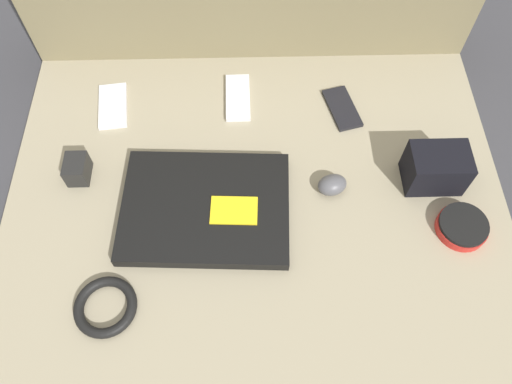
{
  "coord_description": "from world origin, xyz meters",
  "views": [
    {
      "loc": [
        -0.01,
        -0.49,
        0.97
      ],
      "look_at": [
        0.0,
        0.0,
        0.12
      ],
      "focal_mm": 35.0,
      "sensor_mm": 36.0,
      "label": 1
    }
  ],
  "objects_px": {
    "camera_pouch": "(436,168)",
    "charger_brick": "(77,169)",
    "speaker_puck": "(462,226)",
    "phone_silver": "(238,98)",
    "laptop": "(206,208)",
    "computer_mouse": "(332,185)",
    "phone_small": "(113,106)",
    "phone_black": "(342,108)"
  },
  "relations": [
    {
      "from": "speaker_puck",
      "to": "phone_small",
      "type": "xyz_separation_m",
      "value": [
        -0.71,
        0.32,
        -0.01
      ]
    },
    {
      "from": "computer_mouse",
      "to": "charger_brick",
      "type": "xyz_separation_m",
      "value": [
        -0.51,
        0.05,
        0.01
      ]
    },
    {
      "from": "charger_brick",
      "to": "laptop",
      "type": "bearing_deg",
      "value": -18.77
    },
    {
      "from": "computer_mouse",
      "to": "speaker_puck",
      "type": "xyz_separation_m",
      "value": [
        0.24,
        -0.09,
        -0.01
      ]
    },
    {
      "from": "computer_mouse",
      "to": "speaker_puck",
      "type": "height_order",
      "value": "computer_mouse"
    },
    {
      "from": "camera_pouch",
      "to": "phone_black",
      "type": "bearing_deg",
      "value": 130.36
    },
    {
      "from": "computer_mouse",
      "to": "phone_black",
      "type": "distance_m",
      "value": 0.21
    },
    {
      "from": "laptop",
      "to": "phone_small",
      "type": "xyz_separation_m",
      "value": [
        -0.21,
        0.27,
        -0.01
      ]
    },
    {
      "from": "phone_silver",
      "to": "phone_small",
      "type": "xyz_separation_m",
      "value": [
        -0.28,
        -0.02,
        -0.0
      ]
    },
    {
      "from": "laptop",
      "to": "computer_mouse",
      "type": "distance_m",
      "value": 0.25
    },
    {
      "from": "speaker_puck",
      "to": "phone_silver",
      "type": "relative_size",
      "value": 0.76
    },
    {
      "from": "phone_silver",
      "to": "charger_brick",
      "type": "relative_size",
      "value": 2.22
    },
    {
      "from": "phone_silver",
      "to": "charger_brick",
      "type": "distance_m",
      "value": 0.38
    },
    {
      "from": "laptop",
      "to": "phone_silver",
      "type": "relative_size",
      "value": 2.61
    },
    {
      "from": "camera_pouch",
      "to": "phone_silver",
      "type": "bearing_deg",
      "value": 150.38
    },
    {
      "from": "laptop",
      "to": "charger_brick",
      "type": "xyz_separation_m",
      "value": [
        -0.26,
        0.09,
        0.01
      ]
    },
    {
      "from": "computer_mouse",
      "to": "charger_brick",
      "type": "bearing_deg",
      "value": 158.06
    },
    {
      "from": "speaker_puck",
      "to": "camera_pouch",
      "type": "bearing_deg",
      "value": 108.06
    },
    {
      "from": "phone_black",
      "to": "charger_brick",
      "type": "bearing_deg",
      "value": -178.58
    },
    {
      "from": "phone_black",
      "to": "phone_small",
      "type": "height_order",
      "value": "phone_small"
    },
    {
      "from": "speaker_puck",
      "to": "camera_pouch",
      "type": "xyz_separation_m",
      "value": [
        -0.04,
        0.11,
        0.03
      ]
    },
    {
      "from": "phone_silver",
      "to": "phone_black",
      "type": "distance_m",
      "value": 0.23
    },
    {
      "from": "phone_silver",
      "to": "charger_brick",
      "type": "xyz_separation_m",
      "value": [
        -0.32,
        -0.19,
        0.02
      ]
    },
    {
      "from": "computer_mouse",
      "to": "phone_black",
      "type": "relative_size",
      "value": 0.55
    },
    {
      "from": "laptop",
      "to": "camera_pouch",
      "type": "distance_m",
      "value": 0.46
    },
    {
      "from": "laptop",
      "to": "camera_pouch",
      "type": "height_order",
      "value": "camera_pouch"
    },
    {
      "from": "computer_mouse",
      "to": "phone_small",
      "type": "distance_m",
      "value": 0.52
    },
    {
      "from": "laptop",
      "to": "computer_mouse",
      "type": "height_order",
      "value": "computer_mouse"
    },
    {
      "from": "computer_mouse",
      "to": "phone_silver",
      "type": "height_order",
      "value": "computer_mouse"
    },
    {
      "from": "phone_silver",
      "to": "computer_mouse",
      "type": "bearing_deg",
      "value": -52.82
    },
    {
      "from": "speaker_puck",
      "to": "charger_brick",
      "type": "bearing_deg",
      "value": 169.41
    },
    {
      "from": "phone_silver",
      "to": "camera_pouch",
      "type": "distance_m",
      "value": 0.45
    },
    {
      "from": "camera_pouch",
      "to": "charger_brick",
      "type": "bearing_deg",
      "value": 177.83
    },
    {
      "from": "computer_mouse",
      "to": "phone_silver",
      "type": "bearing_deg",
      "value": 110.99
    },
    {
      "from": "phone_black",
      "to": "camera_pouch",
      "type": "relative_size",
      "value": 1.1
    },
    {
      "from": "phone_silver",
      "to": "phone_black",
      "type": "bearing_deg",
      "value": -9.2
    },
    {
      "from": "phone_black",
      "to": "phone_small",
      "type": "bearing_deg",
      "value": 163.32
    },
    {
      "from": "computer_mouse",
      "to": "phone_silver",
      "type": "distance_m",
      "value": 0.3
    },
    {
      "from": "computer_mouse",
      "to": "phone_small",
      "type": "bearing_deg",
      "value": 137.49
    },
    {
      "from": "phone_small",
      "to": "speaker_puck",
      "type": "bearing_deg",
      "value": -30.92
    },
    {
      "from": "laptop",
      "to": "computer_mouse",
      "type": "bearing_deg",
      "value": 12.36
    },
    {
      "from": "phone_black",
      "to": "laptop",
      "type": "bearing_deg",
      "value": -154.6
    }
  ]
}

